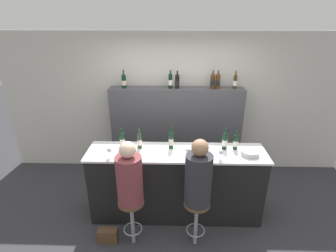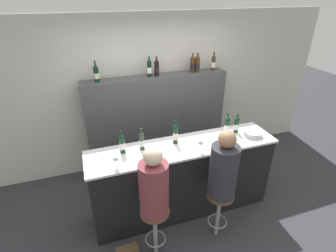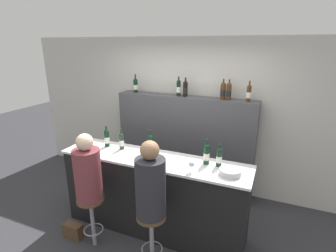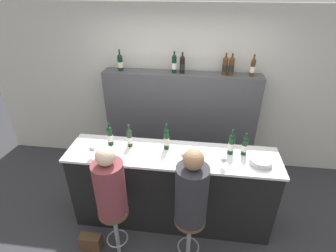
{
  "view_description": "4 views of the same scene",
  "coord_description": "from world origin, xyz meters",
  "views": [
    {
      "loc": [
        -0.03,
        -2.94,
        2.86
      ],
      "look_at": [
        -0.12,
        0.3,
        1.46
      ],
      "focal_mm": 28.0,
      "sensor_mm": 36.0,
      "label": 1
    },
    {
      "loc": [
        -1.12,
        -2.38,
        2.89
      ],
      "look_at": [
        -0.19,
        0.35,
        1.37
      ],
      "focal_mm": 28.0,
      "sensor_mm": 36.0,
      "label": 2
    },
    {
      "loc": [
        1.39,
        -2.48,
        2.49
      ],
      "look_at": [
        0.2,
        0.31,
        1.53
      ],
      "focal_mm": 28.0,
      "sensor_mm": 36.0,
      "label": 3
    },
    {
      "loc": [
        0.27,
        -2.21,
        2.9
      ],
      "look_at": [
        -0.03,
        0.19,
        1.5
      ],
      "focal_mm": 28.0,
      "sensor_mm": 36.0,
      "label": 4
    }
  ],
  "objects": [
    {
      "name": "wine_glass_2",
      "position": [
        0.58,
        0.1,
        1.18
      ],
      "size": [
        0.07,
        0.07,
        0.14
      ],
      "color": "silver",
      "rests_on": "bar_counter"
    },
    {
      "name": "metal_bowl",
      "position": [
        1.0,
        0.21,
        1.12
      ],
      "size": [
        0.25,
        0.25,
        0.07
      ],
      "color": "#B7B7BC",
      "rests_on": "bar_counter"
    },
    {
      "name": "wine_bottle_counter_4",
      "position": [
        0.83,
        0.38,
        1.2
      ],
      "size": [
        0.07,
        0.07,
        0.28
      ],
      "color": "black",
      "rests_on": "bar_counter"
    },
    {
      "name": "wine_bottle_counter_1",
      "position": [
        -0.53,
        0.38,
        1.2
      ],
      "size": [
        0.07,
        0.07,
        0.29
      ],
      "color": "#233823",
      "rests_on": "bar_counter"
    },
    {
      "name": "wine_bottle_counter_2",
      "position": [
        -0.08,
        0.38,
        1.22
      ],
      "size": [
        0.07,
        0.07,
        0.34
      ],
      "color": "black",
      "rests_on": "bar_counter"
    },
    {
      "name": "guest_seated_left",
      "position": [
        -0.57,
        -0.3,
        1.05
      ],
      "size": [
        0.32,
        0.32,
        0.83
      ],
      "color": "brown",
      "rests_on": "bar_stool_left"
    },
    {
      "name": "wine_bottle_counter_3",
      "position": [
        0.68,
        0.38,
        1.22
      ],
      "size": [
        0.07,
        0.07,
        0.32
      ],
      "color": "black",
      "rests_on": "bar_counter"
    },
    {
      "name": "wine_bottle_backbar_2",
      "position": [
        0.01,
        1.47,
        1.8
      ],
      "size": [
        0.08,
        0.08,
        0.3
      ],
      "color": "black",
      "rests_on": "back_bar_cabinet"
    },
    {
      "name": "ground_plane",
      "position": [
        0.0,
        0.0,
        0.0
      ],
      "size": [
        16.0,
        16.0,
        0.0
      ],
      "primitive_type": "plane",
      "color": "#333338"
    },
    {
      "name": "wine_bottle_backbar_5",
      "position": [
        0.99,
        1.47,
        1.8
      ],
      "size": [
        0.07,
        0.07,
        0.3
      ],
      "color": "#4C2D14",
      "rests_on": "back_bar_cabinet"
    },
    {
      "name": "bar_counter",
      "position": [
        0.0,
        0.27,
        0.54
      ],
      "size": [
        2.51,
        0.59,
        1.08
      ],
      "color": "black",
      "rests_on": "ground_plane"
    },
    {
      "name": "wine_bottle_backbar_4",
      "position": [
        0.7,
        1.47,
        1.8
      ],
      "size": [
        0.08,
        0.08,
        0.31
      ],
      "color": "#4C2D14",
      "rests_on": "back_bar_cabinet"
    },
    {
      "name": "wine_bottle_backbar_3",
      "position": [
        0.61,
        1.47,
        1.8
      ],
      "size": [
        0.08,
        0.08,
        0.31
      ],
      "color": "#4C2D14",
      "rests_on": "back_bar_cabinet"
    },
    {
      "name": "wine_glass_0",
      "position": [
        -0.89,
        0.1,
        1.19
      ],
      "size": [
        0.07,
        0.07,
        0.14
      ],
      "color": "silver",
      "rests_on": "bar_counter"
    },
    {
      "name": "wall_back",
      "position": [
        0.0,
        1.69,
        1.3
      ],
      "size": [
        6.4,
        0.05,
        2.6
      ],
      "color": "beige",
      "rests_on": "ground_plane"
    },
    {
      "name": "bar_stool_left",
      "position": [
        -0.57,
        -0.3,
        0.53
      ],
      "size": [
        0.33,
        0.33,
        0.69
      ],
      "color": "gray",
      "rests_on": "ground_plane"
    },
    {
      "name": "back_bar_cabinet",
      "position": [
        0.0,
        1.47,
        0.83
      ],
      "size": [
        2.34,
        0.28,
        1.67
      ],
      "color": "#4C4C51",
      "rests_on": "ground_plane"
    },
    {
      "name": "wine_bottle_backbar_0",
      "position": [
        -0.91,
        1.47,
        1.79
      ],
      "size": [
        0.08,
        0.08,
        0.31
      ],
      "color": "black",
      "rests_on": "back_bar_cabinet"
    },
    {
      "name": "bar_stool_right",
      "position": [
        0.26,
        -0.3,
        0.53
      ],
      "size": [
        0.33,
        0.33,
        0.69
      ],
      "color": "gray",
      "rests_on": "ground_plane"
    },
    {
      "name": "guest_seated_right",
      "position": [
        0.26,
        -0.3,
        1.07
      ],
      "size": [
        0.33,
        0.33,
        0.87
      ],
      "color": "#28282D",
      "rests_on": "bar_stool_right"
    },
    {
      "name": "wine_bottle_counter_0",
      "position": [
        -0.77,
        0.38,
        1.21
      ],
      "size": [
        0.07,
        0.07,
        0.3
      ],
      "color": "black",
      "rests_on": "bar_counter"
    },
    {
      "name": "wine_glass_1",
      "position": [
        0.15,
        0.1,
        1.2
      ],
      "size": [
        0.07,
        0.07,
        0.15
      ],
      "color": "silver",
      "rests_on": "bar_counter"
    },
    {
      "name": "wine_bottle_backbar_1",
      "position": [
        -0.11,
        1.47,
        1.8
      ],
      "size": [
        0.07,
        0.07,
        0.31
      ],
      "color": "black",
      "rests_on": "back_bar_cabinet"
    }
  ]
}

